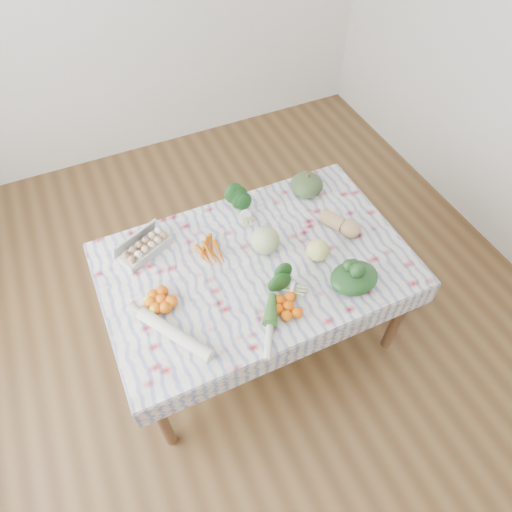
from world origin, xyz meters
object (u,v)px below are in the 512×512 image
butternut_squash (341,223)px  grapefruit (318,250)px  egg_carton (146,249)px  cabbage (265,240)px  kabocha_squash (307,185)px  dining_table (256,272)px

butternut_squash → grapefruit: grapefruit is taller
egg_carton → butternut_squash: bearing=-39.9°
cabbage → egg_carton: bearing=157.5°
egg_carton → grapefruit: grapefruit is taller
egg_carton → grapefruit: (0.84, -0.42, 0.02)m
grapefruit → egg_carton: bearing=153.4°
kabocha_squash → grapefruit: (-0.20, -0.48, -0.00)m
dining_table → cabbage: (0.08, 0.06, 0.16)m
grapefruit → cabbage: bearing=144.3°
butternut_squash → dining_table: bearing=155.7°
butternut_squash → grapefruit: bearing=-177.2°
dining_table → grapefruit: bearing=-18.4°
egg_carton → butternut_squash: 1.10m
dining_table → egg_carton: (-0.52, 0.31, 0.12)m
egg_carton → kabocha_squash: 1.03m
cabbage → dining_table: bearing=-143.5°
kabocha_squash → egg_carton: bearing=-176.6°
cabbage → butternut_squash: 0.46m
kabocha_squash → butternut_squash: size_ratio=0.83×
dining_table → grapefruit: size_ratio=13.01×
cabbage → butternut_squash: size_ratio=0.67×
butternut_squash → grapefruit: (-0.22, -0.13, 0.01)m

